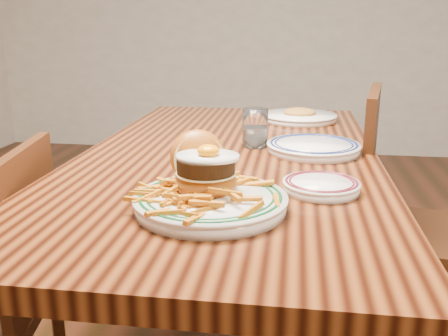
# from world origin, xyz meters

# --- Properties ---
(table) EXTENTS (0.85, 1.60, 0.75)m
(table) POSITION_xyz_m (0.00, 0.00, 0.66)
(table) COLOR black
(table) RESTS_ON floor
(chair_right) EXTENTS (0.49, 0.49, 0.91)m
(chair_right) POSITION_xyz_m (0.56, 0.23, 0.49)
(chair_right) COLOR #381B0B
(chair_right) RESTS_ON floor
(main_plate) EXTENTS (0.31, 0.33, 0.15)m
(main_plate) POSITION_xyz_m (0.02, -0.44, 0.79)
(main_plate) COLOR white
(main_plate) RESTS_ON table
(side_plate) EXTENTS (0.17, 0.17, 0.03)m
(side_plate) POSITION_xyz_m (0.25, -0.31, 0.77)
(side_plate) COLOR white
(side_plate) RESTS_ON table
(rear_plate) EXTENTS (0.27, 0.27, 0.03)m
(rear_plate) POSITION_xyz_m (0.24, 0.05, 0.77)
(rear_plate) COLOR white
(rear_plate) RESTS_ON table
(water_glass) EXTENTS (0.08, 0.08, 0.12)m
(water_glass) POSITION_xyz_m (0.07, 0.10, 0.80)
(water_glass) COLOR white
(water_glass) RESTS_ON table
(far_plate) EXTENTS (0.29, 0.29, 0.05)m
(far_plate) POSITION_xyz_m (0.20, 0.53, 0.77)
(far_plate) COLOR white
(far_plate) RESTS_ON table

